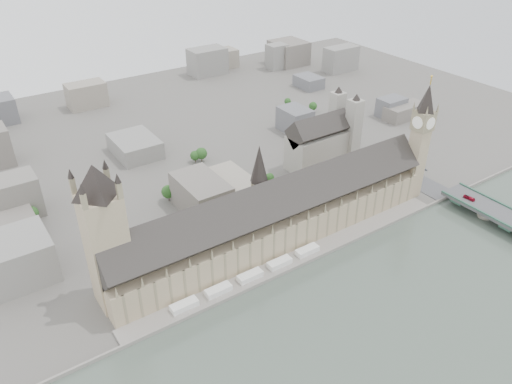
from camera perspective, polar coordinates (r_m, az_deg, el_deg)
ground at (r=369.30m, az=3.93°, el=-7.15°), size 900.00×900.00×0.00m
embankment_wall at (r=359.42m, az=5.41°, el=-8.18°), size 600.00×1.50×3.00m
river_terrace at (r=364.16m, az=4.66°, el=-7.63°), size 270.00×15.00×2.00m
terrace_tents at (r=344.19m, az=-0.69°, el=-9.57°), size 118.00×7.00×4.00m
palace_of_westminster at (r=368.41m, az=2.19°, el=-2.81°), size 265.00×40.73×55.44m
elizabeth_tower at (r=431.52m, az=18.33°, el=6.30°), size 17.00×17.00×107.50m
victoria_tower at (r=311.14m, az=-16.95°, el=-4.28°), size 30.00×30.00×100.00m
central_tower at (r=349.26m, az=0.37°, el=1.93°), size 13.00×13.00×48.00m
westminster_abbey at (r=479.61m, az=7.67°, el=5.83°), size 68.00×36.00×64.00m
city_skyline_inland at (r=546.01m, az=-11.99°, el=7.97°), size 720.00×360.00×38.00m
park_trees at (r=400.01m, az=-2.41°, el=-2.39°), size 110.00×30.00×15.00m
red_bus_north at (r=446.71m, az=23.17°, el=-0.64°), size 3.46×9.82×2.68m
car_approach at (r=479.25m, az=18.75°, el=2.43°), size 2.78×5.25×1.45m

